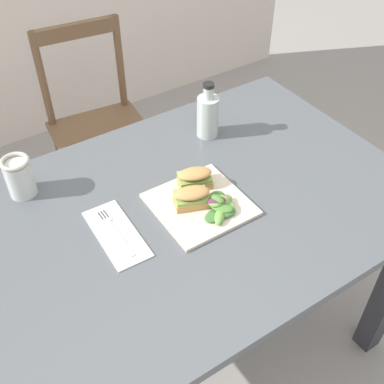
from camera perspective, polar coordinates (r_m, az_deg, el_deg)
name	(u,v)px	position (r m, az deg, el deg)	size (l,w,h in m)	color
dining_table	(165,244)	(1.38, -3.21, -6.17)	(1.44, 0.86, 0.74)	#51565B
chair_wooden_far	(100,129)	(2.15, -10.92, 7.35)	(0.44, 0.44, 0.87)	brown
plate_lunch	(200,204)	(1.32, 0.95, -1.47)	(0.25, 0.25, 0.01)	beige
sandwich_half_front	(192,197)	(1.29, -0.01, -0.58)	(0.11, 0.09, 0.06)	tan
sandwich_half_back	(195,178)	(1.35, 0.34, 1.70)	(0.11, 0.09, 0.06)	tan
salad_mixed_greens	(219,204)	(1.29, 3.24, -1.48)	(0.12, 0.12, 0.04)	#518438
napkin_folded	(117,234)	(1.26, -8.96, -4.92)	(0.10, 0.23, 0.00)	silver
fork_on_napkin	(113,229)	(1.27, -9.33, -4.33)	(0.03, 0.19, 0.00)	silver
bottle_cold_brew	(208,117)	(1.54, 1.89, 8.85)	(0.07, 0.07, 0.19)	#472819
mason_jar_iced_tea	(20,178)	(1.41, -19.79, 1.55)	(0.08, 0.08, 0.12)	#C67528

